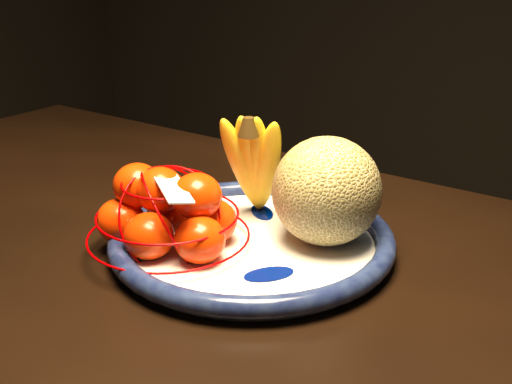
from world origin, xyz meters
The scene contains 6 objects.
dining_table centered at (0.10, -0.11, 0.67)m, with size 1.61×1.08×0.75m.
fruit_bowl centered at (0.13, 0.01, 0.77)m, with size 0.33×0.33×0.03m.
cantaloupe centered at (0.20, 0.05, 0.83)m, with size 0.12×0.12×0.12m, color olive.
banana_bunch centered at (0.10, 0.07, 0.84)m, with size 0.10×0.10×0.15m.
mandarin_bag centered at (0.05, -0.05, 0.80)m, with size 0.21×0.21×0.12m.
price_tag centered at (0.07, -0.07, 0.85)m, with size 0.07×0.03×0.00m, color white.
Camera 1 is at (0.45, -0.58, 1.09)m, focal length 45.00 mm.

